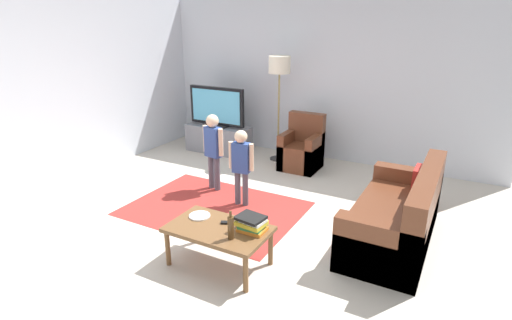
{
  "coord_description": "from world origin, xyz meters",
  "views": [
    {
      "loc": [
        2.33,
        -3.67,
        2.36
      ],
      "look_at": [
        0.0,
        0.6,
        0.65
      ],
      "focal_mm": 28.42,
      "sensor_mm": 36.0,
      "label": 1
    }
  ],
  "objects": [
    {
      "name": "wall_back",
      "position": [
        0.0,
        3.0,
        1.35
      ],
      "size": [
        6.0,
        0.12,
        2.7
      ],
      "primitive_type": "cube",
      "color": "silver",
      "rests_on": "ground"
    },
    {
      "name": "plate",
      "position": [
        0.02,
        -0.65,
        0.43
      ],
      "size": [
        0.22,
        0.22,
        0.02
      ],
      "color": "white",
      "rests_on": "coffee_table"
    },
    {
      "name": "bottle",
      "position": [
        0.54,
        -0.87,
        0.54
      ],
      "size": [
        0.06,
        0.06,
        0.28
      ],
      "color": "#4C3319",
      "rests_on": "coffee_table"
    },
    {
      "name": "child_near_tv",
      "position": [
        -0.81,
        0.82,
        0.67
      ],
      "size": [
        0.37,
        0.18,
        1.11
      ],
      "color": "#4C4C59",
      "rests_on": "ground"
    },
    {
      "name": "tv_remote",
      "position": [
        0.37,
        -0.63,
        0.43
      ],
      "size": [
        0.17,
        0.12,
        0.02
      ],
      "primitive_type": "cube",
      "rotation": [
        0.0,
        0.0,
        0.47
      ],
      "color": "black",
      "rests_on": "coffee_table"
    },
    {
      "name": "couch",
      "position": [
        1.83,
        0.57,
        0.29
      ],
      "size": [
        0.8,
        1.8,
        0.86
      ],
      "color": "brown",
      "rests_on": "ground"
    },
    {
      "name": "armchair",
      "position": [
        -0.04,
        2.26,
        0.3
      ],
      "size": [
        0.6,
        0.6,
        0.9
      ],
      "color": "brown",
      "rests_on": "ground"
    },
    {
      "name": "tv_stand",
      "position": [
        -1.72,
        2.3,
        0.24
      ],
      "size": [
        1.2,
        0.44,
        0.5
      ],
      "color": "slate",
      "rests_on": "ground"
    },
    {
      "name": "tv",
      "position": [
        -1.72,
        2.28,
        0.85
      ],
      "size": [
        1.1,
        0.28,
        0.71
      ],
      "color": "black",
      "rests_on": "tv_stand"
    },
    {
      "name": "book_stack",
      "position": [
        0.64,
        -0.65,
        0.5
      ],
      "size": [
        0.29,
        0.25,
        0.15
      ],
      "color": "orange",
      "rests_on": "coffee_table"
    },
    {
      "name": "ground",
      "position": [
        0.0,
        0.0,
        0.0
      ],
      "size": [
        7.8,
        7.8,
        0.0
      ],
      "primitive_type": "plane",
      "color": "beige"
    },
    {
      "name": "child_center",
      "position": [
        -0.19,
        0.55,
        0.62
      ],
      "size": [
        0.34,
        0.17,
        1.03
      ],
      "color": "#4C4C59",
      "rests_on": "ground"
    },
    {
      "name": "coffee_table",
      "position": [
        0.32,
        -0.75,
        0.37
      ],
      "size": [
        1.0,
        0.6,
        0.42
      ],
      "color": "brown",
      "rests_on": "ground"
    },
    {
      "name": "wall_left",
      "position": [
        -3.0,
        0.0,
        1.35
      ],
      "size": [
        0.12,
        6.0,
        2.7
      ],
      "primitive_type": "cube",
      "color": "silver",
      "rests_on": "ground"
    },
    {
      "name": "floor_lamp",
      "position": [
        -0.57,
        2.45,
        1.54
      ],
      "size": [
        0.36,
        0.36,
        1.78
      ],
      "color": "#262626",
      "rests_on": "ground"
    },
    {
      "name": "area_rug",
      "position": [
        -0.44,
        0.28,
        0.0
      ],
      "size": [
        2.2,
        1.6,
        0.01
      ],
      "primitive_type": "cube",
      "color": "#9E2D28",
      "rests_on": "ground"
    }
  ]
}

